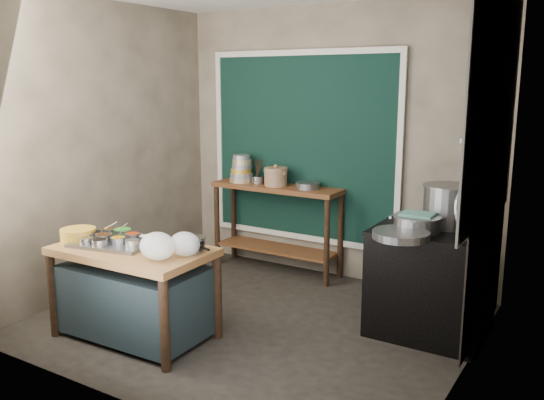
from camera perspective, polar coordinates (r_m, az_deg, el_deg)
The scene contains 30 objects.
floor at distance 5.09m, azimuth -1.79°, elevation -12.03°, with size 3.50×3.00×0.02m, color #2A2620.
back_wall at distance 6.01m, azimuth 6.12°, elevation 5.52°, with size 3.50×0.02×2.80m, color gray.
left_wall at distance 5.86m, azimuth -16.44°, elevation 4.96°, with size 0.02×3.00×2.80m, color gray.
right_wall at distance 4.02m, azimuth 19.51°, elevation 1.89°, with size 0.02×3.00×2.80m, color gray.
curtain_panel at distance 6.14m, azimuth 2.99°, elevation 5.23°, with size 2.10×0.02×1.90m, color black.
curtain_frame at distance 6.13m, azimuth 2.95°, elevation 5.22°, with size 2.22×0.03×2.02m, color beige, non-canonical shape.
tile_panel at distance 4.52m, azimuth 21.11°, elevation 8.53°, with size 0.02×1.70×1.70m, color #B2B2AA.
soot_patch at distance 4.80m, azimuth 20.40°, elevation -5.25°, with size 0.01×1.30×1.30m, color black.
wall_shelf at distance 4.85m, azimuth 20.35°, elevation 5.78°, with size 0.22×0.70×0.03m, color beige.
prep_table at distance 4.80m, azimuth -13.45°, elevation -8.92°, with size 1.25×0.72×0.75m, color olive.
back_counter at distance 6.24m, azimuth 0.45°, elevation -2.83°, with size 1.45×0.40×0.95m, color brown.
stove_block at distance 4.88m, azimuth 15.40°, elevation -8.07°, with size 0.90×0.68×0.85m, color black.
stove_top at distance 4.75m, azimuth 15.69°, elevation -3.06°, with size 0.92×0.69×0.03m, color black.
condiment_tray at distance 4.81m, azimuth -15.32°, elevation -4.08°, with size 0.63×0.45×0.03m, color gray.
condiment_bowls at distance 4.83m, azimuth -15.44°, elevation -3.54°, with size 0.56×0.44×0.06m.
yellow_basin at distance 4.97m, azimuth -18.64°, elevation -3.32°, with size 0.28×0.28×0.11m, color #C68B33.
saucepan at distance 4.47m, azimuth -7.90°, elevation -4.39°, with size 0.22×0.22×0.12m, color gray, non-canonical shape.
plastic_bag_a at distance 4.30m, azimuth -11.28°, elevation -4.51°, with size 0.28×0.24×0.21m, color white.
plastic_bag_b at distance 4.37m, azimuth -8.65°, elevation -4.33°, with size 0.24×0.21×0.18m, color white.
bowl_stack at distance 6.33m, azimuth -3.02°, elevation 2.97°, with size 0.27×0.27×0.30m.
utensil_cup at distance 6.23m, azimuth -1.38°, elevation 2.00°, with size 0.14×0.14×0.08m, color gray.
ceramic_crock at distance 6.09m, azimuth 0.37°, elevation 2.23°, with size 0.26×0.26×0.18m, color #9A7554, non-canonical shape.
wide_bowl at distance 5.95m, azimuth 3.57°, elevation 1.43°, with size 0.26×0.26×0.06m, color gray.
stock_pot at distance 4.87m, azimuth 17.11°, elevation -0.54°, with size 0.44×0.44×0.34m, color gray, non-canonical shape.
pot_lid at distance 4.64m, azimuth 19.14°, elevation -0.96°, with size 0.40×0.40×0.02m, color gray.
steamer at distance 4.66m, azimuth 14.18°, elevation -2.26°, with size 0.39×0.39×0.13m, color gray, non-canonical shape.
green_cloth at distance 4.65m, azimuth 14.23°, elevation -1.39°, with size 0.25×0.19×0.02m, color #4C8771.
shallow_pan at distance 4.43m, azimuth 12.65°, elevation -3.39°, with size 0.43×0.43×0.06m, color gray.
shelf_bowl_stack at distance 4.78m, azimuth 20.25°, elevation 6.49°, with size 0.13×0.13×0.11m.
shelf_bowl_green at distance 5.04m, azimuth 20.84°, elevation 6.40°, with size 0.14×0.14×0.05m, color gray.
Camera 1 is at (2.58, -3.88, 2.04)m, focal length 38.00 mm.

